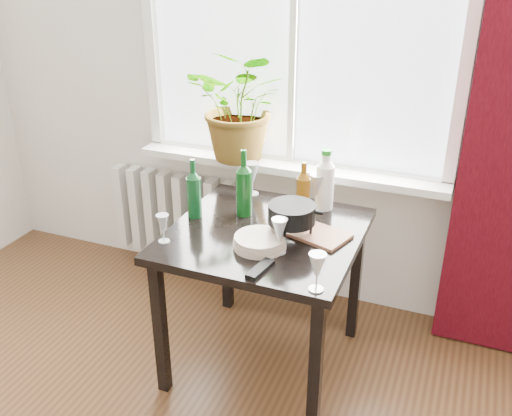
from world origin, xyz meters
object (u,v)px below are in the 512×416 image
at_px(table, 265,249).
at_px(cleaning_bottle, 325,179).
at_px(potted_plant, 243,105).
at_px(wine_bottle_left, 194,188).
at_px(wine_bottle_right, 244,183).
at_px(wineglass_front_left, 163,228).
at_px(bottle_amber, 303,188).
at_px(wineglass_back_left, 252,178).
at_px(wineglass_far_right, 317,272).
at_px(wineglass_front_right, 279,236).
at_px(plate_stack, 260,242).
at_px(cutting_board, 316,234).
at_px(radiator, 174,215).
at_px(wineglass_back_center, 317,191).
at_px(fondue_pot, 292,222).
at_px(tv_remote, 260,269).

relative_size(table, cleaning_bottle, 2.73).
xyz_separation_m(potted_plant, wine_bottle_left, (-0.02, -0.55, -0.26)).
height_order(wine_bottle_left, wine_bottle_right, wine_bottle_right).
bearing_deg(potted_plant, wineglass_front_left, -91.89).
distance_m(bottle_amber, wineglass_back_left, 0.34).
bearing_deg(cleaning_bottle, table, -118.20).
distance_m(bottle_amber, wineglass_far_right, 0.66).
xyz_separation_m(wine_bottle_left, wineglass_front_right, (0.49, -0.18, -0.07)).
height_order(wineglass_front_left, plate_stack, wineglass_front_left).
distance_m(plate_stack, cutting_board, 0.27).
bearing_deg(radiator, wine_bottle_left, -51.67).
relative_size(cleaning_bottle, wineglass_back_center, 1.65).
height_order(radiator, wineglass_back_center, wineglass_back_center).
bearing_deg(potted_plant, wineglass_far_right, -53.45).
height_order(wineglass_far_right, fondue_pot, fondue_pot).
distance_m(wineglass_back_center, wineglass_front_left, 0.78).
relative_size(table, wineglass_front_right, 5.31).
bearing_deg(radiator, wine_bottle_right, -35.91).
relative_size(wineglass_far_right, wineglass_front_left, 1.20).
bearing_deg(bottle_amber, cleaning_bottle, 51.31).
relative_size(wineglass_back_center, wineglass_front_left, 1.41).
bearing_deg(bottle_amber, fondue_pot, -83.54).
height_order(wine_bottle_left, bottle_amber, wine_bottle_left).
relative_size(bottle_amber, wineglass_front_right, 1.68).
xyz_separation_m(wine_bottle_left, fondue_pot, (0.50, -0.04, -0.06)).
distance_m(wine_bottle_right, fondue_pot, 0.33).
relative_size(fondue_pot, tv_remote, 1.51).
relative_size(table, wine_bottle_left, 2.92).
bearing_deg(table, cutting_board, 11.90).
xyz_separation_m(wineglass_front_right, fondue_pot, (0.01, 0.14, 0.00)).
height_order(table, potted_plant, potted_plant).
distance_m(wine_bottle_right, bottle_amber, 0.28).
relative_size(potted_plant, cleaning_bottle, 1.94).
bearing_deg(fondue_pot, wineglass_far_right, -45.85).
relative_size(radiator, tv_remote, 5.04).
distance_m(tv_remote, cutting_board, 0.39).
xyz_separation_m(wineglass_back_center, fondue_pot, (-0.02, -0.33, -0.01)).
bearing_deg(bottle_amber, potted_plant, 143.69).
height_order(wineglass_back_left, cutting_board, wineglass_back_left).
relative_size(radiator, wine_bottle_left, 2.74).
height_order(bottle_amber, wineglass_back_center, bottle_amber).
bearing_deg(tv_remote, potted_plant, 126.69).
bearing_deg(wineglass_front_left, wineglass_far_right, -8.98).
bearing_deg(wineglass_far_right, cutting_board, 106.43).
distance_m(radiator, wineglass_front_left, 1.09).
relative_size(bottle_amber, wineglass_far_right, 1.68).
relative_size(table, fondue_pot, 3.54).
xyz_separation_m(cleaning_bottle, fondue_pot, (-0.05, -0.35, -0.07)).
height_order(radiator, bottle_amber, bottle_amber).
bearing_deg(wine_bottle_right, fondue_pot, -26.82).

